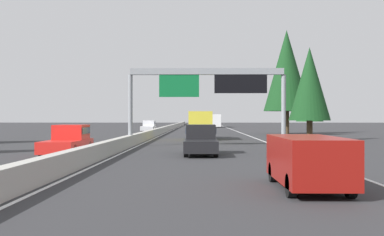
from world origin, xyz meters
name	(u,v)px	position (x,y,z in m)	size (l,w,h in m)	color
ground_plane	(160,135)	(60.00, 0.00, 0.00)	(320.00, 320.00, 0.00)	#2D2D30
median_barrier	(168,128)	(80.00, 0.30, 0.45)	(180.00, 0.56, 0.90)	#ADAAA3
shoulder_stripe_right	(241,133)	(70.00, -11.52, 0.01)	(160.00, 0.16, 0.01)	silver
shoulder_stripe_median	(167,133)	(70.00, -0.25, 0.01)	(160.00, 0.16, 0.01)	silver
sign_gantry_overhead	(209,84)	(35.47, -6.04, 4.99)	(0.50, 12.68, 6.27)	gray
minivan_mid_left	(308,160)	(12.60, -8.79, 0.95)	(5.00, 1.95, 1.69)	maroon
pickup_mid_right	(201,140)	(27.15, -5.37, 0.91)	(5.60, 2.00, 1.86)	black
box_truck_far_center	(200,124)	(48.59, -5.37, 1.61)	(8.50, 2.40, 2.95)	gold
bus_far_left	(215,120)	(112.60, -8.94, 1.72)	(11.50, 2.55, 3.10)	white
oncoming_near	(149,126)	(74.08, 2.96, 0.91)	(5.60, 2.00, 1.86)	silver
oncoming_far	(69,140)	(26.28, 2.76, 0.91)	(5.60, 2.00, 1.86)	red
conifer_right_near	(310,84)	(44.29, -16.11, 5.62)	(4.07, 4.07, 9.25)	#4C3823
conifer_right_mid	(310,98)	(61.19, -19.98, 4.96)	(3.60, 3.60, 8.17)	#4C3823
conifer_right_far	(287,71)	(65.14, -17.63, 8.99)	(6.50, 6.50, 14.78)	#4C3823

